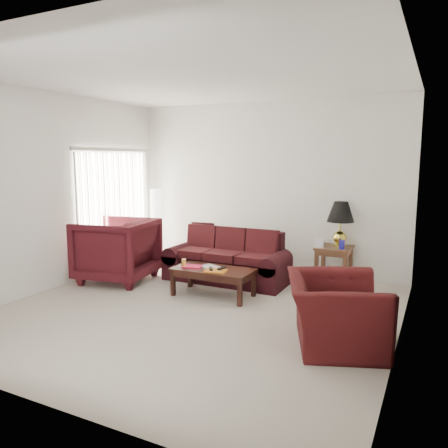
% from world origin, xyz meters
% --- Properties ---
extents(floor, '(5.00, 5.00, 0.00)m').
position_xyz_m(floor, '(0.00, 0.00, 0.00)').
color(floor, beige).
rests_on(floor, ground).
extents(blinds, '(0.10, 2.00, 2.16)m').
position_xyz_m(blinds, '(-2.42, 1.30, 1.08)').
color(blinds, silver).
rests_on(blinds, ground).
extents(sofa, '(2.02, 0.90, 0.82)m').
position_xyz_m(sofa, '(-0.26, 1.45, 0.41)').
color(sofa, black).
rests_on(sofa, ground).
extents(throw_pillow, '(0.42, 0.23, 0.42)m').
position_xyz_m(throw_pillow, '(-0.98, 1.94, 0.66)').
color(throw_pillow, black).
rests_on(throw_pillow, sofa).
extents(end_table, '(0.60, 0.60, 0.60)m').
position_xyz_m(end_table, '(1.34, 2.15, 0.30)').
color(end_table, '#481F19').
rests_on(end_table, ground).
extents(table_lamp, '(0.57, 0.57, 0.72)m').
position_xyz_m(table_lamp, '(1.41, 2.21, 0.96)').
color(table_lamp, gold).
rests_on(table_lamp, end_table).
extents(clock, '(0.15, 0.06, 0.15)m').
position_xyz_m(clock, '(1.13, 1.97, 0.67)').
color(clock, white).
rests_on(clock, end_table).
extents(blue_canister, '(0.11, 0.11, 0.14)m').
position_xyz_m(blue_canister, '(1.49, 1.99, 0.67)').
color(blue_canister, '#1D168F').
rests_on(blue_canister, end_table).
extents(picture_frame, '(0.15, 0.17, 0.05)m').
position_xyz_m(picture_frame, '(1.17, 2.29, 0.67)').
color(picture_frame, white).
rests_on(picture_frame, end_table).
extents(floor_lamp, '(0.28, 0.28, 1.45)m').
position_xyz_m(floor_lamp, '(-2.04, 2.01, 0.72)').
color(floor_lamp, white).
rests_on(floor_lamp, ground).
extents(armchair_left, '(1.31, 1.28, 1.04)m').
position_xyz_m(armchair_left, '(-1.88, 0.68, 0.52)').
color(armchair_left, '#3E0E14').
rests_on(armchair_left, ground).
extents(armchair_right, '(1.32, 1.41, 0.74)m').
position_xyz_m(armchair_right, '(1.88, -0.26, 0.37)').
color(armchair_right, '#3B0D0E').
rests_on(armchair_right, ground).
extents(coffee_table, '(1.31, 1.00, 0.41)m').
position_xyz_m(coffee_table, '(-0.08, 0.66, 0.21)').
color(coffee_table, black).
rests_on(coffee_table, ground).
extents(magazine_red, '(0.31, 0.25, 0.02)m').
position_xyz_m(magazine_red, '(-0.40, 0.61, 0.42)').
color(magazine_red, '#E41642').
rests_on(magazine_red, coffee_table).
extents(magazine_white, '(0.33, 0.29, 0.02)m').
position_xyz_m(magazine_white, '(-0.17, 0.71, 0.42)').
color(magazine_white, beige).
rests_on(magazine_white, coffee_table).
extents(magazine_orange, '(0.34, 0.28, 0.02)m').
position_xyz_m(magazine_orange, '(0.02, 0.53, 0.42)').
color(magazine_orange, '#C46B17').
rests_on(magazine_orange, coffee_table).
extents(remote_a, '(0.12, 0.15, 0.02)m').
position_xyz_m(remote_a, '(-0.06, 0.55, 0.44)').
color(remote_a, black).
rests_on(remote_a, coffee_table).
extents(remote_b, '(0.06, 0.17, 0.02)m').
position_xyz_m(remote_b, '(0.07, 0.63, 0.44)').
color(remote_b, black).
rests_on(remote_b, coffee_table).
extents(yellow_glass, '(0.09, 0.09, 0.12)m').
position_xyz_m(yellow_glass, '(-0.52, 0.56, 0.47)').
color(yellow_glass, gold).
rests_on(yellow_glass, coffee_table).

